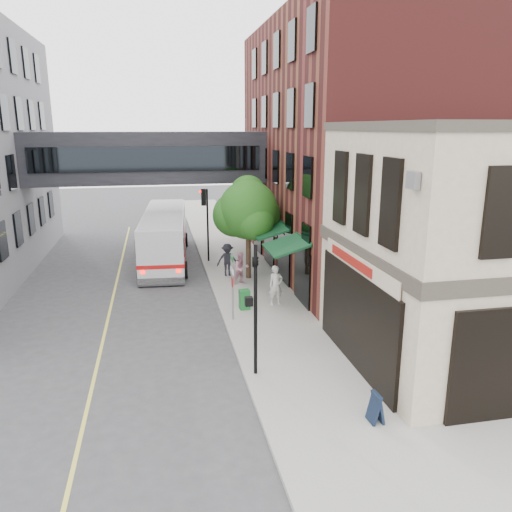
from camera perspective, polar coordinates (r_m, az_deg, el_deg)
name	(u,v)px	position (r m, az deg, el deg)	size (l,w,h in m)	color
ground	(256,410)	(15.75, -0.05, -17.16)	(120.00, 120.00, 0.00)	#38383A
sidewalk_main	(242,274)	(28.73, -1.62, -2.06)	(4.00, 60.00, 0.15)	gray
corner_building	(493,246)	(19.50, 25.48, 1.07)	(10.19, 8.12, 8.45)	tan
brick_building	(371,149)	(30.86, 13.03, 11.78)	(13.76, 18.00, 14.00)	#591D1C
skyway_bridge	(148,157)	(31.20, -12.26, 10.95)	(14.00, 3.18, 3.00)	black
traffic_signal_near	(255,294)	(16.32, -0.17, -4.40)	(0.44, 0.22, 4.60)	black
traffic_signal_far	(205,210)	(30.68, -5.84, 5.20)	(0.53, 0.28, 4.50)	black
street_sign_pole	(232,280)	(21.33, -2.71, -2.78)	(0.08, 0.75, 3.00)	gray
street_tree	(247,210)	(27.15, -0.99, 5.28)	(3.80, 3.20, 5.60)	#382619
lane_marking	(111,307)	(24.69, -16.28, -5.65)	(0.12, 40.00, 0.01)	#D8CC4C
bus	(165,234)	(32.05, -10.38, 2.48)	(3.35, 11.52, 3.06)	silver
pedestrian_a	(276,285)	(23.36, 2.29, -3.38)	(0.69, 0.45, 1.89)	beige
pedestrian_b	(241,268)	(26.46, -1.69, -1.41)	(0.84, 0.65, 1.73)	#BE7B8C
pedestrian_c	(227,260)	(27.95, -3.29, -0.43)	(1.19, 0.68, 1.84)	black
newspaper_box	(245,299)	(22.94, -1.32, -4.99)	(0.46, 0.41, 0.92)	#166326
sandwich_board	(376,407)	(15.11, 13.54, -16.48)	(0.32, 0.50, 0.89)	black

